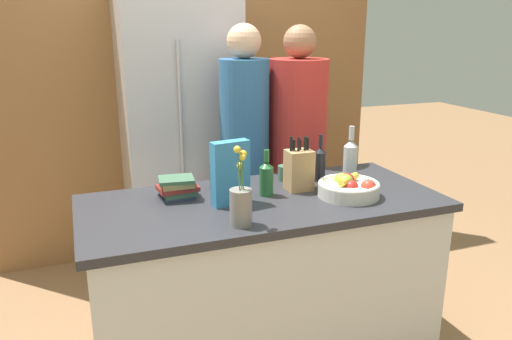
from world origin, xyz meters
TOP-DOWN VIEW (x-y plane):
  - kitchen_island at (0.00, 0.00)m, footprint 1.73×0.77m
  - back_wall_wood at (0.00, 1.56)m, footprint 2.93×0.12m
  - refrigerator at (-0.15, 1.20)m, footprint 0.75×0.63m
  - fruit_bowl at (0.41, -0.11)m, footprint 0.30×0.30m
  - knife_block at (0.22, 0.07)m, footprint 0.13×0.11m
  - flower_vase at (-0.20, -0.27)m, footprint 0.09×0.09m
  - cereal_box at (-0.17, -0.01)m, footprint 0.19×0.09m
  - coffee_mug at (0.22, 0.24)m, footprint 0.08×0.11m
  - book_stack at (-0.38, 0.16)m, footprint 0.20×0.16m
  - bottle_oil at (-0.17, 0.22)m, footprint 0.06×0.06m
  - bottle_vinegar at (0.39, 0.17)m, footprint 0.06×0.06m
  - bottle_wine at (0.04, 0.05)m, footprint 0.07×0.07m
  - bottle_water at (0.57, 0.15)m, footprint 0.07×0.07m
  - person_at_sink at (0.13, 0.65)m, footprint 0.29×0.29m
  - person_in_blue at (0.48, 0.64)m, footprint 0.36×0.36m

SIDE VIEW (x-z plane):
  - kitchen_island at x=0.00m, z-range 0.00..0.89m
  - coffee_mug at x=0.22m, z-range 0.89..0.97m
  - fruit_bowl at x=0.41m, z-range 0.88..0.99m
  - book_stack at x=-0.38m, z-range 0.89..0.99m
  - person_in_blue at x=0.48m, z-range 0.10..1.80m
  - bottle_oil at x=-0.17m, z-range 0.86..1.07m
  - person_at_sink at x=0.13m, z-range 0.12..1.83m
  - refrigerator at x=-0.15m, z-range 0.00..1.95m
  - bottle_wine at x=0.04m, z-range 0.86..1.09m
  - flower_vase at x=-0.20m, z-range 0.81..1.15m
  - bottle_vinegar at x=0.39m, z-range 0.86..1.11m
  - knife_block at x=0.22m, z-range 0.85..1.13m
  - bottle_water at x=0.57m, z-range 0.86..1.15m
  - cereal_box at x=-0.17m, z-range 0.89..1.19m
  - back_wall_wood at x=0.00m, z-range 0.00..2.60m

